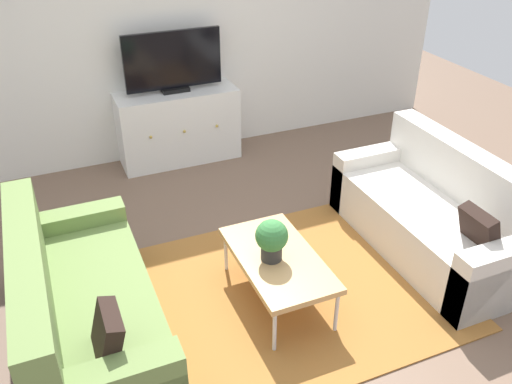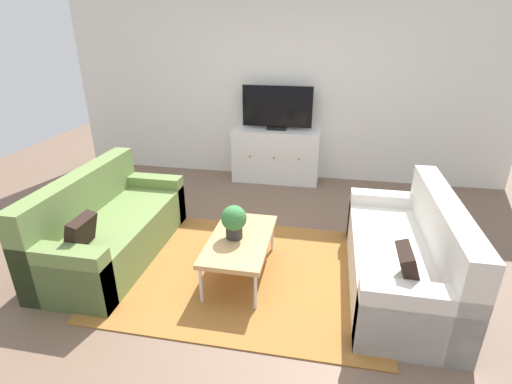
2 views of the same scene
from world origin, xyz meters
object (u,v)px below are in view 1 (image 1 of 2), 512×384
couch_right_side (437,217)px  flat_screen_tv (173,62)px  potted_plant (272,238)px  coffee_table (278,260)px  couch_left_side (77,313)px  tv_console (179,126)px

couch_right_side → flat_screen_tv: bearing=122.1°
couch_right_side → potted_plant: couch_right_side is taller
flat_screen_tv → potted_plant: bearing=-90.7°
coffee_table → couch_left_side: bearing=176.5°
potted_plant → couch_left_side: bearing=176.3°
couch_left_side → tv_console: (1.36, 2.37, 0.10)m
potted_plant → flat_screen_tv: size_ratio=0.31×
potted_plant → couch_right_side: bearing=3.2°
couch_left_side → couch_right_side: same height
couch_right_side → coffee_table: (-1.48, -0.08, 0.07)m
coffee_table → potted_plant: potted_plant is taller
couch_right_side → potted_plant: bearing=-176.8°
couch_left_side → potted_plant: bearing=-3.7°
coffee_table → flat_screen_tv: bearing=90.5°
couch_right_side → couch_left_side: bearing=180.0°
couch_left_side → flat_screen_tv: (1.36, 2.39, 0.79)m
potted_plant → tv_console: tv_console is taller
couch_left_side → potted_plant: 1.36m
couch_left_side → potted_plant: size_ratio=5.70×
couch_left_side → coffee_table: (1.38, -0.08, 0.07)m
couch_right_side → coffee_table: couch_right_side is taller
potted_plant → tv_console: bearing=89.3°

